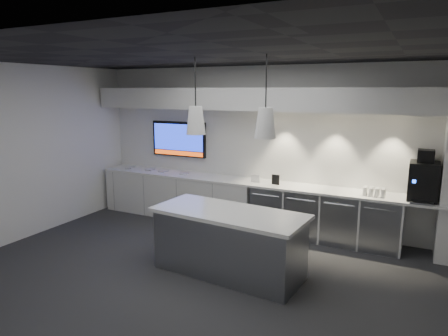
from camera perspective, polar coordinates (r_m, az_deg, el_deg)
The scene contains 26 objects.
floor at distance 5.80m, azimuth -3.38°, elevation -15.18°, with size 7.00×7.00×0.00m, color #2B2B2D.
ceiling at distance 5.21m, azimuth -3.77°, elevation 15.87°, with size 7.00×7.00×0.00m, color black.
wall_back at distance 7.54m, azimuth 5.99°, elevation 2.95°, with size 7.00×7.00×0.00m, color white.
wall_front at distance 3.45m, azimuth -25.01°, elevation -7.98°, with size 7.00×7.00×0.00m, color white.
wall_left at distance 7.66m, azimuth -26.89°, elevation 1.92°, with size 7.00×7.00×0.00m, color white.
back_counter at distance 7.36m, azimuth 5.00°, elevation -2.16°, with size 6.80×0.65×0.04m, color white.
left_base_cabinets at distance 8.25m, azimuth -6.45°, elevation -3.94°, with size 3.30×0.63×0.86m, color white.
fridge_unit_a at distance 7.39m, azimuth 6.75°, elevation -5.79°, with size 0.60×0.61×0.85m, color gray.
fridge_unit_b at distance 7.21m, azimuth 11.49°, elevation -6.36°, with size 0.60×0.61×0.85m, color gray.
fridge_unit_c at distance 7.09m, azimuth 16.44°, elevation -6.92°, with size 0.60×0.61×0.85m, color gray.
fridge_unit_d at distance 7.02m, azimuth 21.54°, elevation -7.44°, with size 0.60×0.61×0.85m, color gray.
backsplash at distance 7.19m, azimuth 14.94°, elevation 2.63°, with size 4.60×0.03×1.30m, color white.
soffit at distance 7.18m, azimuth 5.28°, elevation 9.76°, with size 6.90×0.60×0.40m, color white.
wall_tv at distance 8.34m, azimuth -6.47°, elevation 4.13°, with size 1.25×0.07×0.72m.
island at distance 5.71m, azimuth 0.69°, elevation -10.53°, with size 2.22×1.09×0.91m.
bin at distance 6.55m, azimuth -7.68°, elevation -10.09°, with size 0.29×0.29×0.41m, color gray.
coffee_machine at distance 6.83m, azimuth 26.63°, elevation -1.45°, with size 0.43×0.60×0.78m.
sign_black at distance 7.17m, azimuth 7.38°, elevation -1.66°, with size 0.14×0.02×0.18m, color black.
sign_white at distance 7.31m, azimuth 4.51°, elevation -1.51°, with size 0.18×0.02×0.14m, color white.
cup_cluster at distance 6.79m, azimuth 20.65°, elevation -3.21°, with size 0.34×0.16×0.14m, color white, non-canonical shape.
tray_a at distance 8.84m, azimuth -13.29°, elevation 0.06°, with size 0.16×0.16×0.03m, color #ADADAD.
tray_b at distance 8.52m, azimuth -10.55°, elevation -0.24°, with size 0.16×0.16×0.03m, color #ADADAD.
tray_c at distance 8.31m, azimuth -8.64°, elevation -0.46°, with size 0.16×0.16×0.03m, color #ADADAD.
tray_d at distance 8.05m, azimuth -5.71°, elevation -0.77°, with size 0.16×0.16×0.03m, color #ADADAD.
pendant_left at distance 5.56m, azimuth -4.05°, elevation 6.84°, with size 0.27×0.27×1.09m.
pendant_right at distance 5.12m, azimuth 5.93°, elevation 6.44°, with size 0.27×0.27×1.09m.
Camera 1 is at (2.61, -4.49, 2.57)m, focal length 32.00 mm.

